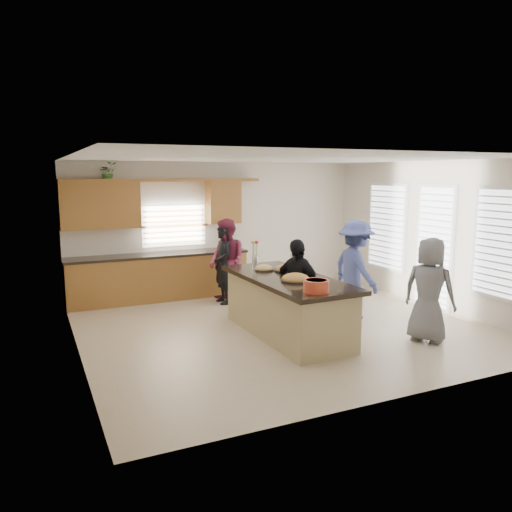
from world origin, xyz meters
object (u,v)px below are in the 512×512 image
island (287,307)px  woman_left_back (223,264)px  woman_left_front (296,287)px  woman_right_front (429,290)px  salad_bowl (316,285)px  woman_right_back (356,269)px  woman_left_mid (227,261)px

island → woman_left_back: 2.32m
woman_left_back → island: bearing=5.9°
woman_left_front → woman_right_front: size_ratio=0.95×
salad_bowl → woman_right_front: woman_right_front is taller
woman_right_front → woman_left_back: bearing=3.8°
woman_right_back → woman_right_front: 1.56m
island → woman_right_front: size_ratio=1.69×
woman_left_mid → woman_right_front: size_ratio=1.05×
woman_left_back → woman_left_front: bearing=10.1°
island → woman_right_front: woman_right_front is taller
woman_left_mid → island: bearing=-5.2°
woman_left_mid → salad_bowl: bearing=-8.6°
salad_bowl → woman_right_back: woman_right_back is taller
island → woman_right_front: (1.82, -1.16, 0.36)m
woman_left_mid → woman_right_back: size_ratio=0.96×
woman_left_mid → woman_right_back: woman_right_back is taller
woman_left_back → woman_left_mid: (0.08, -0.02, 0.06)m
woman_left_back → woman_right_front: woman_right_front is taller
salad_bowl → woman_left_front: woman_left_front is taller
woman_left_back → woman_left_front: (0.38, -2.27, -0.01)m
salad_bowl → woman_left_back: bearing=91.5°
salad_bowl → woman_left_front: 1.15m
woman_left_front → woman_right_front: 2.03m
woman_left_front → woman_right_back: woman_right_back is taller
island → woman_left_front: woman_left_front is taller
woman_left_mid → woman_left_back: bearing=-111.5°
woman_right_front → island: bearing=30.6°
salad_bowl → woman_right_front: 1.97m
woman_left_front → woman_right_front: woman_right_front is taller
woman_right_back → island: bearing=105.6°
woman_left_back → woman_right_front: size_ratio=0.97×
woman_right_back → woman_right_front: (0.25, -1.54, -0.07)m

